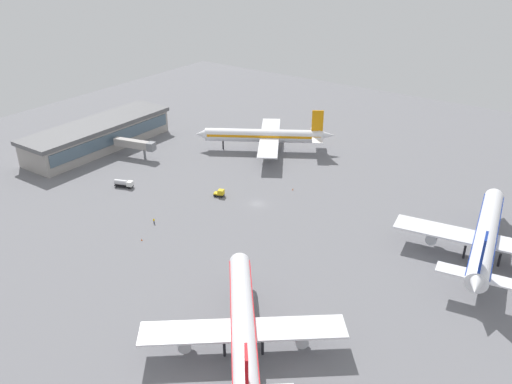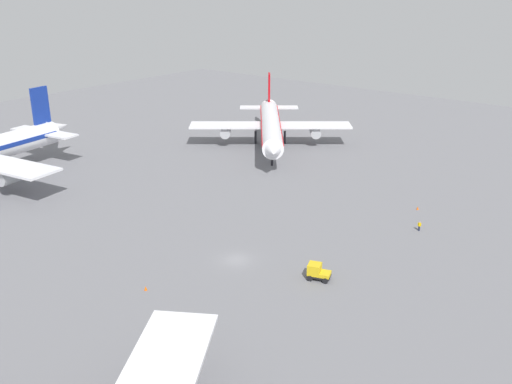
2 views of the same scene
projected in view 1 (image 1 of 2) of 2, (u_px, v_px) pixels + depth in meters
ground at (257, 204)px, 167.44m from camera, size 288.00×288.00×0.00m
terminal_building at (99, 135)px, 208.02m from camera, size 61.49×17.86×10.18m
airplane_at_gate at (243, 323)px, 108.10m from camera, size 43.59×37.54×15.82m
airplane_taxiing at (486, 235)px, 137.88m from camera, size 57.06×46.17×17.40m
airplane_distant at (265, 136)px, 205.28m from camera, size 40.30×48.03×16.36m
baggage_tug at (220, 193)px, 171.56m from camera, size 3.09×3.65×2.30m
fuel_truck at (124, 183)px, 177.61m from camera, size 3.93×6.57×2.50m
ground_crew_worker at (154, 221)px, 155.86m from camera, size 0.45×0.57×1.67m
jet_bridge at (136, 144)px, 199.30m from camera, size 6.68×16.99×6.74m
safety_cone_near_gate at (293, 189)px, 176.01m from camera, size 0.44×0.44×0.60m
safety_cone_mid_apron at (142, 240)px, 147.51m from camera, size 0.44×0.44×0.60m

